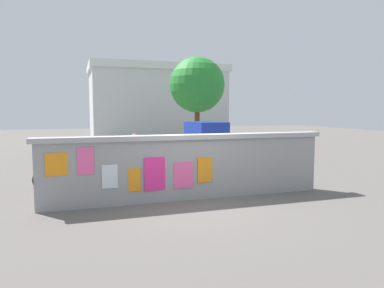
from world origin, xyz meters
TOP-DOWN VIEW (x-y plane):
  - ground at (0.00, 8.00)m, footprint 60.00×60.00m
  - poster_wall at (-0.01, -0.00)m, footprint 7.60×0.42m
  - auto_rickshaw_truck at (1.02, 4.01)m, footprint 3.77×1.99m
  - motorcycle at (-3.10, 2.41)m, footprint 1.89×0.61m
  - bicycle_near at (2.54, 1.03)m, footprint 1.66×0.57m
  - person_walking at (-1.15, 1.69)m, footprint 0.35×0.35m
  - person_bystander at (-2.72, 0.90)m, footprint 0.43×0.43m
  - tree_roadside at (3.52, 9.62)m, footprint 2.97×2.97m
  - building_background at (3.20, 18.43)m, footprint 9.97×6.17m

SIDE VIEW (x-z plane):
  - ground at x=0.00m, z-range 0.00..0.00m
  - bicycle_near at x=2.54m, z-range -0.11..0.84m
  - motorcycle at x=-3.10m, z-range 0.03..0.90m
  - poster_wall at x=-0.01m, z-range 0.02..1.70m
  - auto_rickshaw_truck at x=1.02m, z-range -0.02..1.83m
  - person_walking at x=-1.15m, z-range 0.18..1.80m
  - person_bystander at x=-2.72m, z-range 0.18..1.80m
  - building_background at x=3.20m, z-range 0.02..5.64m
  - tree_roadside at x=3.52m, z-range 1.07..6.22m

